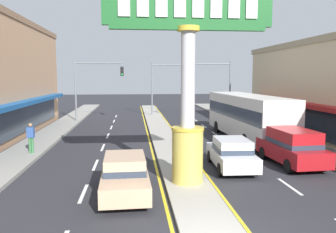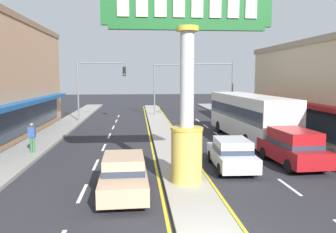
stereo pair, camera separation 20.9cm
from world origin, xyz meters
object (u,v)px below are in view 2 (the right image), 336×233
traffic_light_left_side (96,80)px  suv_mid_left_lane (293,147)px  district_sign (187,89)px  traffic_light_right_side (216,80)px  traffic_light_median_far (167,80)px  pedestrian_near_kerb (32,136)px  sedan_near_right_lane (232,153)px  sedan_near_left_lane (124,175)px  bus_far_right_lane (248,114)px

traffic_light_left_side → suv_mid_left_lane: 21.99m
district_sign → traffic_light_left_side: size_ratio=1.30×
traffic_light_right_side → suv_mid_left_lane: traffic_light_right_side is taller
traffic_light_median_far → pedestrian_near_kerb: traffic_light_median_far is taller
sedan_near_right_lane → sedan_near_left_lane: (-5.20, -3.24, 0.00)m
sedan_near_right_lane → sedan_near_left_lane: 6.13m
traffic_light_left_side → traffic_light_median_far: (7.61, 4.90, -0.05)m
suv_mid_left_lane → bus_far_right_lane: bearing=90.0°
sedan_near_left_lane → traffic_light_left_side: bearing=99.4°
district_sign → sedan_near_left_lane: bearing=-160.9°
traffic_light_right_side → bus_far_right_lane: size_ratio=0.55×
sedan_near_right_lane → bus_far_right_lane: bearing=66.3°
sedan_near_left_lane → bus_far_right_lane: bearing=51.7°
district_sign → traffic_light_left_side: bearing=106.6°
traffic_light_median_far → sedan_near_left_lane: size_ratio=1.43×
district_sign → sedan_near_right_lane: bearing=42.0°
traffic_light_median_far → suv_mid_left_lane: size_ratio=1.32×
district_sign → traffic_light_left_side: 21.67m
bus_far_right_lane → traffic_light_left_side: bearing=137.9°
bus_far_right_lane → sedan_near_left_lane: size_ratio=2.60×
district_sign → sedan_near_right_lane: 4.80m
sedan_near_right_lane → pedestrian_near_kerb: size_ratio=2.51×
traffic_light_right_side → traffic_light_median_far: bearing=137.9°
traffic_light_median_far → sedan_near_left_lane: 27.09m
sedan_near_left_lane → pedestrian_near_kerb: (-5.55, 7.08, 0.38)m
sedan_near_left_lane → suv_mid_left_lane: size_ratio=0.93×
sedan_near_right_lane → bus_far_right_lane: 8.28m
district_sign → sedan_near_left_lane: (-2.60, -0.90, -3.28)m
traffic_light_right_side → bus_far_right_lane: (-0.29, -11.51, -2.38)m
traffic_light_left_side → traffic_light_median_far: bearing=32.8°
traffic_light_left_side → traffic_light_right_side: bearing=2.8°
traffic_light_right_side → traffic_light_median_far: 6.42m
pedestrian_near_kerb → sedan_near_left_lane: bearing=-51.9°
traffic_light_median_far → pedestrian_near_kerb: (-9.58, -19.49, -3.03)m
sedan_near_left_lane → traffic_light_median_far: bearing=81.4°
traffic_light_median_far → sedan_near_left_lane: traffic_light_median_far is taller
suv_mid_left_lane → traffic_light_median_far: bearing=101.0°
district_sign → traffic_light_right_side: bearing=73.8°
district_sign → pedestrian_near_kerb: size_ratio=4.62×
sedan_near_left_lane → suv_mid_left_lane: (8.51, 3.59, 0.20)m
traffic_light_right_side → bus_far_right_lane: 11.75m
sedan_near_right_lane → pedestrian_near_kerb: 11.43m
sedan_near_right_lane → suv_mid_left_lane: (3.31, 0.35, 0.20)m
sedan_near_right_lane → bus_far_right_lane: (3.30, 7.52, 1.08)m
traffic_light_median_far → pedestrian_near_kerb: size_ratio=3.56×
bus_far_right_lane → pedestrian_near_kerb: bus_far_right_lane is taller
suv_mid_left_lane → pedestrian_near_kerb: size_ratio=2.70×
district_sign → suv_mid_left_lane: district_sign is taller
bus_far_right_lane → suv_mid_left_lane: (0.00, -7.17, -0.88)m
traffic_light_right_side → traffic_light_median_far: size_ratio=1.00×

